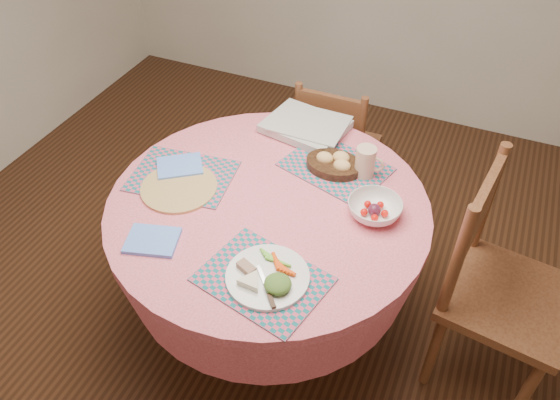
{
  "coord_description": "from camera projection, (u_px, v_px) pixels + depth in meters",
  "views": [
    {
      "loc": [
        0.65,
        -1.39,
        2.16
      ],
      "look_at": [
        0.05,
        0.0,
        0.78
      ],
      "focal_mm": 35.0,
      "sensor_mm": 36.0,
      "label": 1
    }
  ],
  "objects": [
    {
      "name": "napkin_far",
      "position": [
        180.0,
        166.0,
        2.22
      ],
      "size": [
        0.23,
        0.22,
        0.01
      ],
      "primitive_type": "cube",
      "rotation": [
        0.0,
        0.0,
        0.62
      ],
      "color": "#6191FA",
      "rests_on": "placemat_left"
    },
    {
      "name": "dinner_plate",
      "position": [
        269.0,
        277.0,
        1.78
      ],
      "size": [
        0.28,
        0.28,
        0.05
      ],
      "rotation": [
        0.0,
        0.0,
        -0.41
      ],
      "color": "white",
      "rests_on": "placemat_front"
    },
    {
      "name": "wicker_trivet",
      "position": [
        179.0,
        188.0,
        2.14
      ],
      "size": [
        0.3,
        0.3,
        0.01
      ],
      "primitive_type": "cylinder",
      "color": "#AE8F4B",
      "rests_on": "dining_table"
    },
    {
      "name": "placemat_back",
      "position": [
        336.0,
        167.0,
        2.24
      ],
      "size": [
        0.47,
        0.4,
        0.01
      ],
      "primitive_type": "cube",
      "rotation": [
        0.0,
        0.0,
        -0.3
      ],
      "color": "#146770",
      "rests_on": "dining_table"
    },
    {
      "name": "bread_bowl",
      "position": [
        334.0,
        163.0,
        2.21
      ],
      "size": [
        0.23,
        0.23,
        0.08
      ],
      "color": "black",
      "rests_on": "placemat_back"
    },
    {
      "name": "newspaper_stack",
      "position": [
        306.0,
        126.0,
        2.41
      ],
      "size": [
        0.38,
        0.33,
        0.04
      ],
      "rotation": [
        0.0,
        0.0,
        -0.18
      ],
      "color": "silver",
      "rests_on": "dining_table"
    },
    {
      "name": "napkin_near",
      "position": [
        152.0,
        240.0,
        1.92
      ],
      "size": [
        0.21,
        0.18,
        0.01
      ],
      "primitive_type": "cube",
      "rotation": [
        0.0,
        0.0,
        0.28
      ],
      "color": "#6191FA",
      "rests_on": "dining_table"
    },
    {
      "name": "latte_mug",
      "position": [
        366.0,
        162.0,
        2.15
      ],
      "size": [
        0.12,
        0.08,
        0.13
      ],
      "color": "beige",
      "rests_on": "placemat_back"
    },
    {
      "name": "placemat_left",
      "position": [
        182.0,
        176.0,
        2.19
      ],
      "size": [
        0.44,
        0.35,
        0.01
      ],
      "primitive_type": "cube",
      "rotation": [
        0.0,
        0.0,
        0.13
      ],
      "color": "#146770",
      "rests_on": "dining_table"
    },
    {
      "name": "chair_back",
      "position": [
        334.0,
        147.0,
        2.85
      ],
      "size": [
        0.39,
        0.38,
        0.85
      ],
      "rotation": [
        0.0,
        0.0,
        3.14
      ],
      "color": "brown",
      "rests_on": "ground"
    },
    {
      "name": "placemat_front",
      "position": [
        263.0,
        279.0,
        1.8
      ],
      "size": [
        0.46,
        0.38,
        0.01
      ],
      "primitive_type": "cube",
      "rotation": [
        0.0,
        0.0,
        -0.23
      ],
      "color": "#146770",
      "rests_on": "dining_table"
    },
    {
      "name": "ground",
      "position": [
        270.0,
        319.0,
        2.59
      ],
      "size": [
        4.0,
        4.0,
        0.0
      ],
      "primitive_type": "plane",
      "color": "#331C0F",
      "rests_on": "ground"
    },
    {
      "name": "dining_table",
      "position": [
        269.0,
        238.0,
        2.21
      ],
      "size": [
        1.24,
        1.24,
        0.75
      ],
      "color": "pink",
      "rests_on": "ground"
    },
    {
      "name": "fruit_bowl",
      "position": [
        375.0,
        209.0,
        2.01
      ],
      "size": [
        0.25,
        0.25,
        0.06
      ],
      "rotation": [
        0.0,
        0.0,
        -0.32
      ],
      "color": "white",
      "rests_on": "dining_table"
    },
    {
      "name": "chair_right",
      "position": [
        496.0,
        284.0,
        2.07
      ],
      "size": [
        0.51,
        0.52,
        1.01
      ],
      "rotation": [
        0.0,
        0.0,
        1.43
      ],
      "color": "brown",
      "rests_on": "ground"
    }
  ]
}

